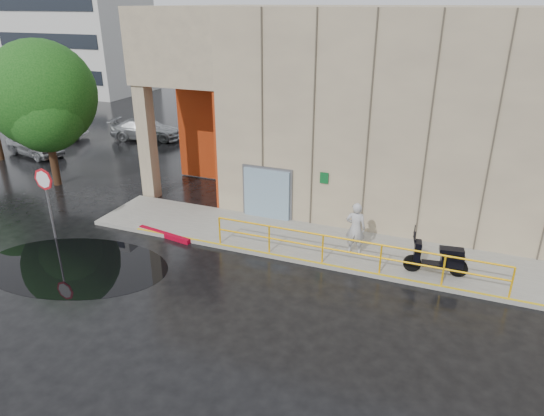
{
  "coord_description": "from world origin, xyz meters",
  "views": [
    {
      "loc": [
        6.92,
        -10.63,
        8.16
      ],
      "look_at": [
        1.56,
        3.0,
        1.9
      ],
      "focal_mm": 32.0,
      "sensor_mm": 36.0,
      "label": 1
    }
  ],
  "objects_px": {
    "car_b": "(46,126)",
    "car_c": "(146,129)",
    "person": "(356,228)",
    "tree_near": "(43,100)",
    "scooter": "(438,249)",
    "stop_sign": "(45,188)",
    "car_a": "(34,144)",
    "red_curb": "(164,235)"
  },
  "relations": [
    {
      "from": "scooter",
      "to": "stop_sign",
      "type": "relative_size",
      "value": 0.73
    },
    {
      "from": "scooter",
      "to": "car_a",
      "type": "bearing_deg",
      "value": 157.96
    },
    {
      "from": "scooter",
      "to": "car_a",
      "type": "relative_size",
      "value": 0.52
    },
    {
      "from": "car_c",
      "to": "red_curb",
      "type": "bearing_deg",
      "value": -155.6
    },
    {
      "from": "person",
      "to": "car_b",
      "type": "height_order",
      "value": "person"
    },
    {
      "from": "car_b",
      "to": "tree_near",
      "type": "bearing_deg",
      "value": -148.96
    },
    {
      "from": "car_a",
      "to": "red_curb",
      "type": "bearing_deg",
      "value": -103.91
    },
    {
      "from": "tree_near",
      "to": "car_a",
      "type": "bearing_deg",
      "value": 144.78
    },
    {
      "from": "car_c",
      "to": "scooter",
      "type": "bearing_deg",
      "value": -133.41
    },
    {
      "from": "person",
      "to": "car_c",
      "type": "height_order",
      "value": "person"
    },
    {
      "from": "car_c",
      "to": "tree_near",
      "type": "distance_m",
      "value": 9.46
    },
    {
      "from": "red_curb",
      "to": "tree_near",
      "type": "relative_size",
      "value": 0.36
    },
    {
      "from": "person",
      "to": "car_b",
      "type": "distance_m",
      "value": 23.5
    },
    {
      "from": "scooter",
      "to": "tree_near",
      "type": "relative_size",
      "value": 0.3
    },
    {
      "from": "scooter",
      "to": "car_c",
      "type": "xyz_separation_m",
      "value": [
        -18.51,
        10.92,
        -0.37
      ]
    },
    {
      "from": "person",
      "to": "red_curb",
      "type": "bearing_deg",
      "value": 5.77
    },
    {
      "from": "scooter",
      "to": "stop_sign",
      "type": "bearing_deg",
      "value": -178.5
    },
    {
      "from": "scooter",
      "to": "tree_near",
      "type": "distance_m",
      "value": 17.91
    },
    {
      "from": "scooter",
      "to": "tree_near",
      "type": "xyz_separation_m",
      "value": [
        -17.51,
        2.17,
        3.09
      ]
    },
    {
      "from": "tree_near",
      "to": "car_c",
      "type": "bearing_deg",
      "value": 96.54
    },
    {
      "from": "person",
      "to": "tree_near",
      "type": "relative_size",
      "value": 0.28
    },
    {
      "from": "car_b",
      "to": "stop_sign",
      "type": "bearing_deg",
      "value": -150.7
    },
    {
      "from": "stop_sign",
      "to": "scooter",
      "type": "bearing_deg",
      "value": 33.94
    },
    {
      "from": "car_b",
      "to": "car_c",
      "type": "relative_size",
      "value": 1.07
    },
    {
      "from": "scooter",
      "to": "car_c",
      "type": "relative_size",
      "value": 0.45
    },
    {
      "from": "car_b",
      "to": "car_c",
      "type": "distance_m",
      "value": 6.51
    },
    {
      "from": "scooter",
      "to": "car_c",
      "type": "distance_m",
      "value": 21.49
    },
    {
      "from": "scooter",
      "to": "car_c",
      "type": "height_order",
      "value": "scooter"
    },
    {
      "from": "car_a",
      "to": "tree_near",
      "type": "height_order",
      "value": "tree_near"
    },
    {
      "from": "person",
      "to": "tree_near",
      "type": "bearing_deg",
      "value": -9.97
    },
    {
      "from": "stop_sign",
      "to": "car_a",
      "type": "relative_size",
      "value": 0.7
    },
    {
      "from": "scooter",
      "to": "stop_sign",
      "type": "xyz_separation_m",
      "value": [
        -13.47,
        -2.24,
        0.96
      ]
    },
    {
      "from": "scooter",
      "to": "red_curb",
      "type": "height_order",
      "value": "scooter"
    },
    {
      "from": "person",
      "to": "car_b",
      "type": "bearing_deg",
      "value": -24.28
    },
    {
      "from": "stop_sign",
      "to": "car_b",
      "type": "xyz_separation_m",
      "value": [
        -11.21,
        11.09,
        -1.19
      ]
    },
    {
      "from": "scooter",
      "to": "car_a",
      "type": "height_order",
      "value": "scooter"
    },
    {
      "from": "red_curb",
      "to": "car_c",
      "type": "bearing_deg",
      "value": 127.27
    },
    {
      "from": "car_a",
      "to": "car_b",
      "type": "xyz_separation_m",
      "value": [
        -2.27,
        3.22,
        0.13
      ]
    },
    {
      "from": "scooter",
      "to": "stop_sign",
      "type": "height_order",
      "value": "stop_sign"
    },
    {
      "from": "red_curb",
      "to": "car_b",
      "type": "distance_m",
      "value": 17.76
    },
    {
      "from": "person",
      "to": "stop_sign",
      "type": "relative_size",
      "value": 0.68
    },
    {
      "from": "stop_sign",
      "to": "car_c",
      "type": "bearing_deg",
      "value": 135.46
    }
  ]
}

